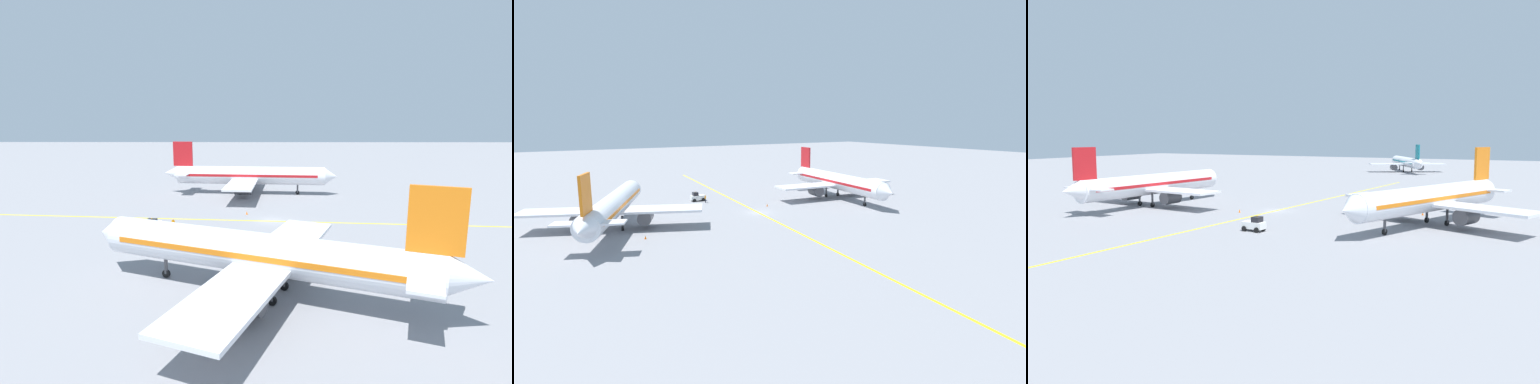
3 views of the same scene
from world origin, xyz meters
The scene contains 8 objects.
ground_plane centered at (0.00, 0.00, 0.00)m, with size 400.00×400.00×0.00m, color gray.
apron_yellow_centreline centered at (0.00, 0.00, 0.00)m, with size 0.40×120.00×0.01m, color yellow.
airplane_at_gate centered at (-22.39, -4.31, 3.71)m, with size 28.33×35.55×10.60m.
airplane_adjacent_stand centered at (25.42, -1.86, 3.71)m, with size 27.92×34.05×10.60m.
baggage_tug_white centered at (5.94, -16.58, 0.90)m, with size 3.10×1.93×2.11m.
ground_crew_worker centered at (5.14, -13.99, 0.91)m, with size 0.37×0.51×1.68m.
traffic_cone_near_nose centered at (-4.29, -4.10, 0.28)m, with size 0.32×0.32×0.55m, color orange.
traffic_cone_mid_apron centered at (22.57, 6.68, 0.28)m, with size 0.32×0.32×0.55m, color orange.
Camera 1 is at (58.43, -2.09, 15.36)m, focal length 28.00 mm.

